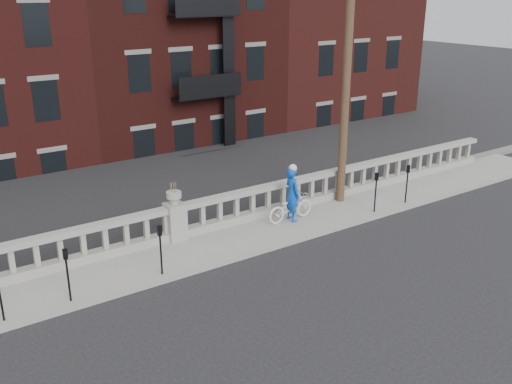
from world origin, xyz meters
The scene contains 12 objects.
ground centered at (0.00, 0.00, 0.00)m, with size 120.00×120.00×0.00m, color black.
sidewalk centered at (0.00, 3.00, 0.07)m, with size 32.00×2.20×0.15m, color gray.
balustrade centered at (0.00, 3.95, 0.64)m, with size 28.00×0.34×1.03m.
planter_pedestal centered at (0.00, 3.95, 0.83)m, with size 0.55×0.55×1.76m.
lower_level centered at (0.56, 23.04, 2.63)m, with size 80.00×44.00×20.80m.
utility_pole centered at (6.20, 3.60, 5.24)m, with size 1.60×0.28×10.00m.
parking_meter_b centered at (-3.69, 2.15, 1.00)m, with size 0.10×0.09×1.36m.
parking_meter_c centered at (-1.31, 2.15, 1.00)m, with size 0.10×0.09×1.36m.
parking_meter_d centered at (6.40, 2.15, 1.00)m, with size 0.10×0.09×1.36m.
parking_meter_e centered at (7.90, 2.15, 1.00)m, with size 0.10×0.09×1.36m.
bicycle centered at (3.68, 3.18, 0.59)m, with size 0.59×1.69×0.89m, color white.
cyclist centered at (3.71, 3.14, 1.03)m, with size 0.64×0.42×1.76m, color #0C45B4.
Camera 1 is at (-6.75, -10.14, 7.19)m, focal length 40.00 mm.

